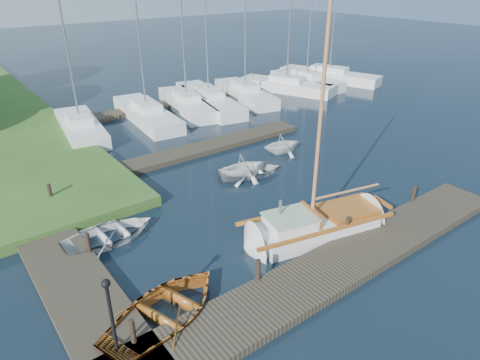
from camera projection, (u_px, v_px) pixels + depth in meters
ground at (240, 203)px, 19.81m from camera, size 160.00×160.00×0.00m
near_dock at (340, 264)px, 15.44m from camera, size 18.00×2.20×0.30m
left_dock at (48, 240)px, 16.86m from camera, size 2.20×18.00×0.30m
far_dock at (201, 149)px, 25.48m from camera, size 14.00×1.60×0.30m
pontoon at (221, 94)px, 36.62m from camera, size 30.00×1.60×0.30m
mooring_post_0 at (133, 331)px, 11.87m from camera, size 0.16×0.16×0.80m
mooring_post_1 at (258, 270)px, 14.29m from camera, size 0.16×0.16×0.80m
mooring_post_2 at (347, 226)px, 16.72m from camera, size 0.16×0.16×0.80m
mooring_post_3 at (414, 194)px, 19.15m from camera, size 0.16×0.16×0.80m
mooring_post_4 at (88, 243)px, 15.72m from camera, size 0.16×0.16×0.80m
mooring_post_5 at (50, 192)px, 19.31m from camera, size 0.16×0.16×0.80m
lamp_post at (110, 306)px, 11.08m from camera, size 0.24×0.24×2.44m
sailboat at (319, 226)px, 17.37m from camera, size 7.41×3.48×9.83m
dinghy at (166, 308)px, 13.02m from camera, size 5.12×4.33×0.90m
tender_a at (109, 232)px, 16.93m from camera, size 3.69×2.67×0.75m
tender_b at (244, 165)px, 22.05m from camera, size 2.90×2.60×1.37m
tender_c at (250, 169)px, 22.36m from camera, size 3.92×3.34×0.69m
tender_d at (283, 143)px, 25.05m from camera, size 2.76×2.50×1.26m
marina_boat_0 at (80, 126)px, 27.85m from camera, size 3.24×7.70×11.16m
marina_boat_1 at (147, 113)px, 30.52m from camera, size 3.04×8.88×9.44m
marina_boat_2 at (187, 103)px, 32.86m from camera, size 3.97×8.63×10.23m
marina_boat_3 at (209, 98)px, 33.94m from camera, size 4.17×10.26×13.03m
marina_boat_4 at (245, 92)px, 35.65m from camera, size 4.06×8.68×11.35m
marina_boat_5 at (287, 85)px, 37.87m from camera, size 5.23×8.77×11.12m
marina_boat_6 at (306, 80)px, 39.72m from camera, size 2.20×7.73×11.03m
marina_boat_7 at (329, 75)px, 41.58m from camera, size 5.20×9.98×11.59m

